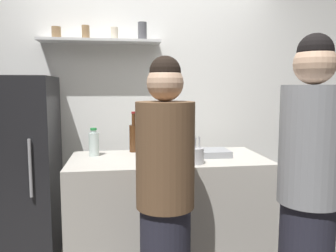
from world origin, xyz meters
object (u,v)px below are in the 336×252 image
object	(u,v)px
refrigerator	(20,169)
person_grey_hoodie	(308,194)
wine_bottle_green_glass	(149,137)
wine_bottle_dark_glass	(176,141)
wine_bottle_amber_glass	(134,137)
baking_pan	(208,153)
utensil_holder	(196,156)
water_bottle_plastic	(94,144)
person_brown_jacket	(165,200)

from	to	relation	value
refrigerator	person_grey_hoodie	bearing A→B (deg)	-33.77
refrigerator	wine_bottle_green_glass	size ratio (longest dim) A/B	4.78
wine_bottle_green_glass	wine_bottle_dark_glass	bearing A→B (deg)	-50.37
wine_bottle_dark_glass	person_grey_hoodie	size ratio (longest dim) A/B	0.18
wine_bottle_green_glass	wine_bottle_amber_glass	size ratio (longest dim) A/B	0.94
baking_pan	refrigerator	bearing A→B (deg)	167.09
utensil_holder	person_grey_hoodie	distance (m)	0.82
wine_bottle_dark_glass	water_bottle_plastic	size ratio (longest dim) A/B	1.41
utensil_holder	water_bottle_plastic	world-z (taller)	water_bottle_plastic
wine_bottle_dark_glass	person_brown_jacket	xyz separation A→B (m)	(-0.19, -0.75, -0.23)
baking_pan	utensil_holder	size ratio (longest dim) A/B	1.64
refrigerator	utensil_holder	xyz separation A→B (m)	(1.38, -0.61, 0.20)
utensil_holder	water_bottle_plastic	distance (m)	0.85
baking_pan	water_bottle_plastic	xyz separation A→B (m)	(-0.91, 0.13, 0.08)
refrigerator	person_grey_hoodie	distance (m)	2.26
refrigerator	water_bottle_plastic	distance (m)	0.71
wine_bottle_amber_glass	wine_bottle_green_glass	bearing A→B (deg)	3.41
wine_bottle_dark_glass	refrigerator	bearing A→B (deg)	166.23
baking_pan	wine_bottle_amber_glass	xyz separation A→B (m)	(-0.58, 0.27, 0.10)
refrigerator	person_grey_hoodie	xyz separation A→B (m)	(1.88, -1.26, 0.10)
water_bottle_plastic	person_grey_hoodie	bearing A→B (deg)	-39.82
wine_bottle_dark_glass	utensil_holder	bearing A→B (deg)	-72.04
utensil_holder	person_grey_hoodie	xyz separation A→B (m)	(0.50, -0.64, -0.10)
utensil_holder	person_grey_hoodie	bearing A→B (deg)	-52.23
water_bottle_plastic	wine_bottle_amber_glass	bearing A→B (deg)	22.04
wine_bottle_dark_glass	person_grey_hoodie	xyz separation A→B (m)	(0.59, -0.94, -0.17)
person_brown_jacket	baking_pan	bearing A→B (deg)	56.24
wine_bottle_dark_glass	person_brown_jacket	bearing A→B (deg)	-104.10
wine_bottle_dark_glass	wine_bottle_green_glass	bearing A→B (deg)	129.63
wine_bottle_amber_glass	refrigerator	bearing A→B (deg)	174.84
person_grey_hoodie	wine_bottle_dark_glass	bearing A→B (deg)	-53.89
refrigerator	wine_bottle_amber_glass	bearing A→B (deg)	-5.16
person_grey_hoodie	water_bottle_plastic	bearing A→B (deg)	-35.98
refrigerator	water_bottle_plastic	size ratio (longest dim) A/B	6.87
refrigerator	person_brown_jacket	distance (m)	1.53
refrigerator	baking_pan	world-z (taller)	refrigerator
water_bottle_plastic	person_grey_hoodie	distance (m)	1.63
wine_bottle_green_glass	wine_bottle_dark_glass	size ratio (longest dim) A/B	1.02
water_bottle_plastic	person_brown_jacket	bearing A→B (deg)	-61.28
utensil_holder	wine_bottle_dark_glass	xyz separation A→B (m)	(-0.10, 0.30, 0.06)
wine_bottle_dark_glass	water_bottle_plastic	distance (m)	0.66
person_grey_hoodie	baking_pan	bearing A→B (deg)	-65.57
refrigerator	wine_bottle_green_glass	world-z (taller)	refrigerator
baking_pan	person_grey_hoodie	size ratio (longest dim) A/B	0.19
refrigerator	person_brown_jacket	xyz separation A→B (m)	(1.10, -1.06, 0.03)
wine_bottle_dark_glass	person_grey_hoodie	distance (m)	1.13
wine_bottle_green_glass	wine_bottle_dark_glass	xyz separation A→B (m)	(0.20, -0.24, -0.00)
refrigerator	person_brown_jacket	bearing A→B (deg)	-44.11
utensil_holder	wine_bottle_amber_glass	size ratio (longest dim) A/B	0.60
baking_pan	wine_bottle_green_glass	world-z (taller)	wine_bottle_green_glass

